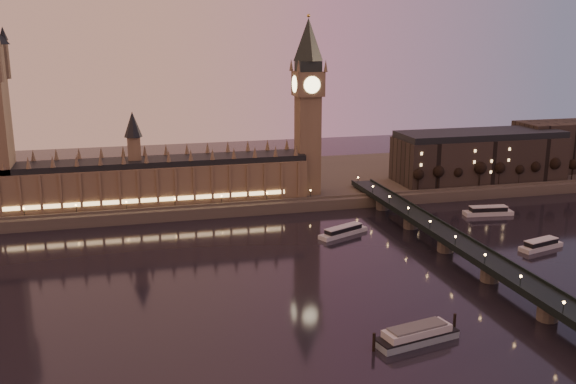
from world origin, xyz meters
name	(u,v)px	position (x,y,z in m)	size (l,w,h in m)	color
ground	(263,285)	(0.00, 0.00, 0.00)	(700.00, 700.00, 0.00)	black
far_embankment	(254,184)	(30.00, 165.00, 3.00)	(560.00, 130.00, 6.00)	#423D35
palace_of_westminster	(146,176)	(-40.12, 120.99, 21.71)	(180.00, 26.62, 52.00)	brown
big_ben	(308,96)	(53.99, 120.99, 63.95)	(17.68, 17.68, 104.00)	brown
westminster_bridge	(466,254)	(91.61, 0.00, 5.52)	(13.20, 260.00, 15.30)	black
city_block	(507,152)	(194.94, 130.93, 22.24)	(155.00, 45.00, 34.00)	black
bare_tree_0	(416,174)	(119.43, 109.00, 16.33)	(6.79, 6.79, 13.81)	black
bare_tree_1	(438,173)	(133.43, 109.00, 16.33)	(6.79, 6.79, 13.81)	black
bare_tree_2	(458,172)	(147.43, 109.00, 16.33)	(6.79, 6.79, 13.81)	black
bare_tree_3	(478,171)	(161.42, 109.00, 16.33)	(6.79, 6.79, 13.81)	black
bare_tree_4	(498,169)	(175.42, 109.00, 16.33)	(6.79, 6.79, 13.81)	black
bare_tree_5	(518,168)	(189.42, 109.00, 16.33)	(6.79, 6.79, 13.81)	black
bare_tree_6	(537,167)	(203.42, 109.00, 16.33)	(6.79, 6.79, 13.81)	black
bare_tree_7	(556,166)	(217.42, 109.00, 16.33)	(6.79, 6.79, 13.81)	black
bare_tree_8	(575,165)	(231.42, 109.00, 16.33)	(6.79, 6.79, 13.81)	black
cruise_boat_a	(343,231)	(53.87, 54.79, 2.05)	(29.03, 18.17, 4.66)	silver
cruise_boat_b	(488,211)	(145.00, 69.06, 2.25)	(28.34, 10.26, 5.11)	silver
cruise_boat_c	(541,245)	(137.73, 11.00, 2.10)	(24.72, 12.51, 4.77)	silver
moored_barge	(417,335)	(39.23, -60.72, 2.64)	(33.38, 14.02, 6.24)	gray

